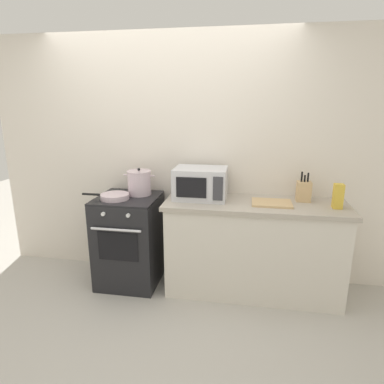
{
  "coord_description": "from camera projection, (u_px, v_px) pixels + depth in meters",
  "views": [
    {
      "loc": [
        0.82,
        -2.38,
        1.82
      ],
      "look_at": [
        0.3,
        0.6,
        1.0
      ],
      "focal_mm": 30.89,
      "sensor_mm": 36.0,
      "label": 1
    }
  ],
  "objects": [
    {
      "name": "countertop_right",
      "position": [
        255.0,
        205.0,
        3.09
      ],
      "size": [
        1.7,
        0.6,
        0.04
      ],
      "primitive_type": "cube",
      "color": "#ADA393",
      "rests_on": "lower_cabinet_right"
    },
    {
      "name": "ground_plane",
      "position": [
        146.0,
        319.0,
        2.88
      ],
      "size": [
        10.0,
        10.0,
        0.0
      ],
      "primitive_type": "plane",
      "color": "#B2ADA3"
    },
    {
      "name": "cutting_board",
      "position": [
        272.0,
        203.0,
        3.03
      ],
      "size": [
        0.36,
        0.26,
        0.02
      ],
      "primitive_type": "cube",
      "color": "tan",
      "rests_on": "countertop_right"
    },
    {
      "name": "microwave",
      "position": [
        201.0,
        183.0,
        3.18
      ],
      "size": [
        0.5,
        0.37,
        0.3
      ],
      "color": "silver",
      "rests_on": "countertop_right"
    },
    {
      "name": "knife_block",
      "position": [
        304.0,
        191.0,
        3.1
      ],
      "size": [
        0.13,
        0.1,
        0.28
      ],
      "color": "tan",
      "rests_on": "countertop_right"
    },
    {
      "name": "stock_pot",
      "position": [
        139.0,
        183.0,
        3.32
      ],
      "size": [
        0.32,
        0.24,
        0.27
      ],
      "color": "beige",
      "rests_on": "stove"
    },
    {
      "name": "back_wall",
      "position": [
        198.0,
        160.0,
        3.43
      ],
      "size": [
        4.4,
        0.1,
        2.5
      ],
      "primitive_type": "cube",
      "color": "silver",
      "rests_on": "ground_plane"
    },
    {
      "name": "lower_cabinet_right",
      "position": [
        253.0,
        250.0,
        3.21
      ],
      "size": [
        1.64,
        0.56,
        0.88
      ],
      "primitive_type": "cube",
      "color": "beige",
      "rests_on": "ground_plane"
    },
    {
      "name": "frying_pan",
      "position": [
        114.0,
        196.0,
        3.19
      ],
      "size": [
        0.47,
        0.27,
        0.05
      ],
      "color": "beige",
      "rests_on": "stove"
    },
    {
      "name": "stove",
      "position": [
        130.0,
        240.0,
        3.39
      ],
      "size": [
        0.6,
        0.64,
        0.92
      ],
      "color": "black",
      "rests_on": "ground_plane"
    },
    {
      "name": "pasta_box",
      "position": [
        338.0,
        196.0,
        2.89
      ],
      "size": [
        0.08,
        0.08,
        0.22
      ],
      "primitive_type": "cube",
      "color": "gold",
      "rests_on": "countertop_right"
    }
  ]
}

